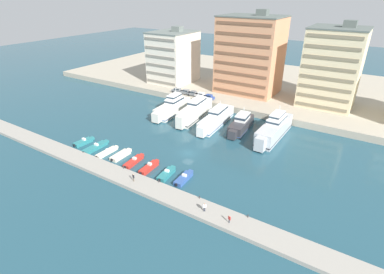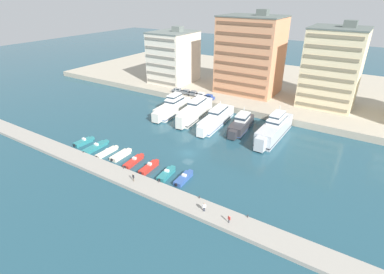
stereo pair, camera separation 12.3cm
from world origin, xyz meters
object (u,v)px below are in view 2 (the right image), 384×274
object	(u,v)px
yacht_silver_center	(274,129)
motorboat_red_center	(134,161)
motorboat_blue_right	(184,178)
car_blue_center	(209,97)
pedestrian_mid_deck	(133,177)
car_white_center_left	(201,95)
car_grey_far_left	(178,90)
yacht_white_mid_left	(216,118)
motorboat_cream_center_left	(121,155)
pedestrian_far_side	(229,219)
pedestrian_near_edge	(204,207)
motorboat_teal_far_left	(84,142)
yacht_charcoal_center_left	(241,124)
motorboat_teal_left	(96,147)
yacht_ivory_left	(195,111)
car_grey_mid_left	(193,93)
car_grey_left	(186,92)
motorboat_cream_mid_left	(107,152)
yacht_ivory_far_left	(172,107)
motorboat_red_center_right	(149,167)
motorboat_teal_mid_right	(166,174)

from	to	relation	value
yacht_silver_center	motorboat_red_center	distance (m)	38.55
motorboat_blue_right	car_blue_center	size ratio (longest dim) A/B	1.56
motorboat_red_center	pedestrian_mid_deck	size ratio (longest dim) A/B	3.91
motorboat_blue_right	car_white_center_left	size ratio (longest dim) A/B	1.56
yacht_silver_center	car_grey_far_left	world-z (taller)	yacht_silver_center
yacht_white_mid_left	motorboat_cream_center_left	bearing A→B (deg)	-109.23
motorboat_cream_center_left	pedestrian_far_side	distance (m)	33.49
motorboat_blue_right	pedestrian_near_edge	bearing A→B (deg)	-37.67
motorboat_teal_far_left	motorboat_cream_center_left	size ratio (longest dim) A/B	0.93
yacht_charcoal_center_left	motorboat_teal_left	world-z (taller)	yacht_charcoal_center_left
yacht_ivory_left	car_grey_mid_left	size ratio (longest dim) A/B	4.89
yacht_white_mid_left	motorboat_red_center	xyz separation A→B (m)	(-5.63, -29.87, -1.54)
motorboat_cream_center_left	pedestrian_near_edge	world-z (taller)	pedestrian_near_edge
yacht_silver_center	motorboat_teal_far_left	world-z (taller)	yacht_silver_center
yacht_charcoal_center_left	car_grey_mid_left	world-z (taller)	yacht_charcoal_center_left
car_grey_far_left	car_grey_mid_left	size ratio (longest dim) A/B	1.00
yacht_charcoal_center_left	car_white_center_left	size ratio (longest dim) A/B	3.73
car_grey_left	car_grey_mid_left	size ratio (longest dim) A/B	1.01
motorboat_blue_right	car_blue_center	bearing A→B (deg)	113.14
motorboat_teal_far_left	car_grey_mid_left	xyz separation A→B (m)	(6.47, 43.66, 2.53)
car_grey_left	yacht_silver_center	bearing A→B (deg)	-19.18
car_blue_center	car_grey_mid_left	bearing A→B (deg)	175.31
motorboat_red_center	pedestrian_far_side	size ratio (longest dim) A/B	4.51
motorboat_cream_center_left	car_grey_far_left	xyz separation A→B (m)	(-13.55, 43.40, 2.60)
motorboat_cream_mid_left	car_white_center_left	xyz separation A→B (m)	(0.58, 44.04, 2.65)
yacht_ivory_left	motorboat_teal_left	distance (m)	32.45
yacht_silver_center	pedestrian_mid_deck	xyz separation A→B (m)	(-17.00, -37.38, -0.67)
motorboat_cream_mid_left	yacht_charcoal_center_left	bearing A→B (deg)	54.18
yacht_white_mid_left	motorboat_teal_left	distance (m)	35.21
pedestrian_far_side	yacht_ivory_far_left	bearing A→B (deg)	136.16
yacht_ivory_far_left	motorboat_teal_left	size ratio (longest dim) A/B	2.35
yacht_ivory_far_left	motorboat_red_center	bearing A→B (deg)	-70.49
yacht_ivory_left	motorboat_red_center_right	world-z (taller)	yacht_ivory_left
yacht_white_mid_left	motorboat_cream_mid_left	size ratio (longest dim) A/B	3.00
yacht_white_mid_left	car_grey_far_left	bearing A→B (deg)	149.55
car_white_center_left	car_blue_center	size ratio (longest dim) A/B	1.00
motorboat_cream_mid_left	car_grey_mid_left	bearing A→B (deg)	93.45
yacht_ivory_far_left	motorboat_blue_right	world-z (taller)	yacht_ivory_far_left
yacht_charcoal_center_left	yacht_silver_center	size ratio (longest dim) A/B	0.72
motorboat_teal_mid_right	car_blue_center	bearing A→B (deg)	108.15
motorboat_red_center_right	pedestrian_far_side	world-z (taller)	pedestrian_far_side
motorboat_teal_left	car_blue_center	xyz separation A→B (m)	(8.48, 43.30, 2.62)
car_grey_mid_left	pedestrian_near_edge	size ratio (longest dim) A/B	2.36
motorboat_teal_far_left	motorboat_teal_left	bearing A→B (deg)	-2.34
motorboat_teal_far_left	pedestrian_near_edge	size ratio (longest dim) A/B	3.43
yacht_charcoal_center_left	pedestrian_mid_deck	bearing A→B (deg)	-101.57
motorboat_cream_center_left	motorboat_teal_mid_right	distance (m)	14.37
yacht_ivory_left	car_blue_center	size ratio (longest dim) A/B	4.91
motorboat_teal_far_left	pedestrian_mid_deck	world-z (taller)	pedestrian_mid_deck
car_grey_far_left	yacht_ivory_left	bearing A→B (deg)	-39.89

